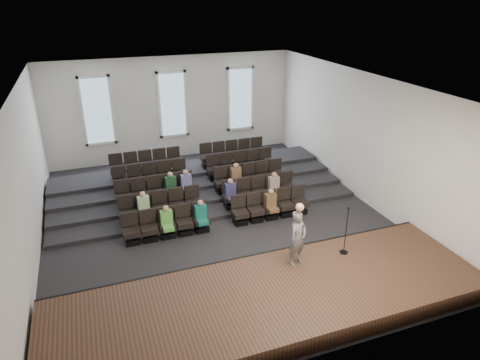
# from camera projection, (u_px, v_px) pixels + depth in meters

# --- Properties ---
(ground) EXTENTS (14.00, 14.00, 0.00)m
(ground) POSITION_uv_depth(u_px,v_px,m) (216.00, 219.00, 15.84)
(ground) COLOR black
(ground) RESTS_ON ground
(ceiling) EXTENTS (12.00, 14.00, 0.02)m
(ceiling) POSITION_uv_depth(u_px,v_px,m) (213.00, 84.00, 13.80)
(ceiling) COLOR white
(ceiling) RESTS_ON ground
(wall_back) EXTENTS (12.00, 0.04, 5.00)m
(wall_back) POSITION_uv_depth(u_px,v_px,m) (173.00, 108.00, 20.84)
(wall_back) COLOR white
(wall_back) RESTS_ON ground
(wall_front) EXTENTS (12.00, 0.04, 5.00)m
(wall_front) POSITION_uv_depth(u_px,v_px,m) (314.00, 270.00, 8.80)
(wall_front) COLOR white
(wall_front) RESTS_ON ground
(wall_left) EXTENTS (0.04, 14.00, 5.00)m
(wall_left) POSITION_uv_depth(u_px,v_px,m) (24.00, 180.00, 12.93)
(wall_left) COLOR white
(wall_left) RESTS_ON ground
(wall_right) EXTENTS (0.04, 14.00, 5.00)m
(wall_right) POSITION_uv_depth(u_px,v_px,m) (362.00, 137.00, 16.71)
(wall_right) COLOR white
(wall_right) RESTS_ON ground
(stage) EXTENTS (11.80, 3.60, 0.50)m
(stage) POSITION_uv_depth(u_px,v_px,m) (273.00, 299.00, 11.36)
(stage) COLOR #4B3120
(stage) RESTS_ON ground
(stage_lip) EXTENTS (11.80, 0.06, 0.52)m
(stage_lip) POSITION_uv_depth(u_px,v_px,m) (249.00, 263.00, 12.88)
(stage_lip) COLOR black
(stage_lip) RESTS_ON ground
(risers) EXTENTS (11.80, 4.80, 0.60)m
(risers) POSITION_uv_depth(u_px,v_px,m) (195.00, 182.00, 18.48)
(risers) COLOR black
(risers) RESTS_ON ground
(seating_rows) EXTENTS (6.80, 4.70, 1.67)m
(seating_rows) POSITION_uv_depth(u_px,v_px,m) (204.00, 186.00, 16.88)
(seating_rows) COLOR black
(seating_rows) RESTS_ON ground
(windows) EXTENTS (8.44, 0.10, 3.24)m
(windows) POSITION_uv_depth(u_px,v_px,m) (173.00, 105.00, 20.70)
(windows) COLOR white
(windows) RESTS_ON wall_back
(audience) EXTENTS (5.45, 2.64, 1.10)m
(audience) POSITION_uv_depth(u_px,v_px,m) (210.00, 195.00, 15.86)
(audience) COLOR #60B849
(audience) RESTS_ON seating_rows
(speaker) EXTENTS (0.73, 0.62, 1.68)m
(speaker) POSITION_uv_depth(u_px,v_px,m) (298.00, 238.00, 12.10)
(speaker) COLOR slate
(speaker) RESTS_ON stage
(mic_stand) EXTENTS (0.26, 0.26, 1.55)m
(mic_stand) POSITION_uv_depth(u_px,v_px,m) (345.00, 239.00, 12.75)
(mic_stand) COLOR black
(mic_stand) RESTS_ON stage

